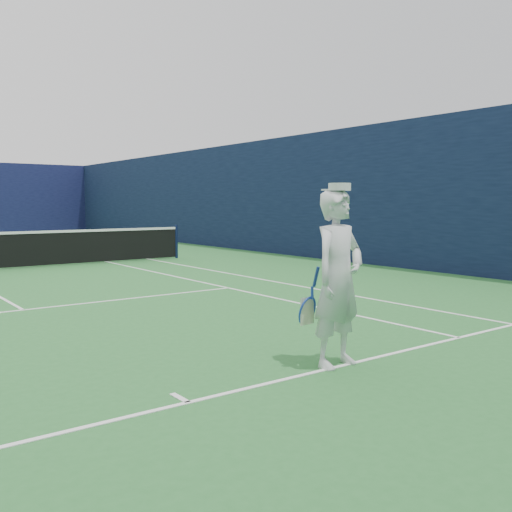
# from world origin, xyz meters

# --- Properties ---
(tennis_player) EXTENTS (0.84, 0.55, 2.00)m
(tennis_player) POSITION_xyz_m (1.91, -11.84, 0.97)
(tennis_player) COLOR white
(tennis_player) RESTS_ON ground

